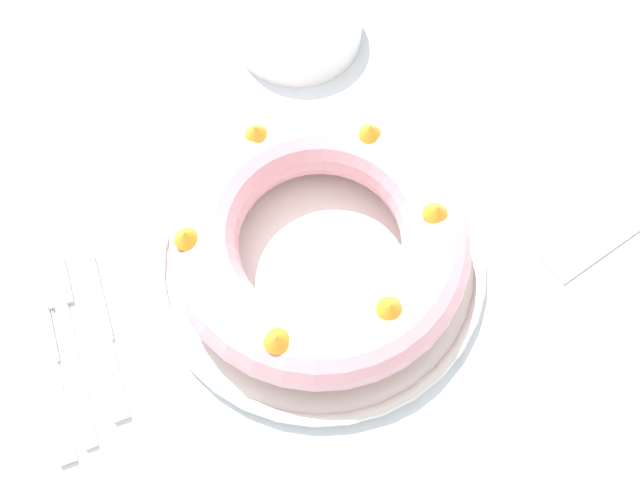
% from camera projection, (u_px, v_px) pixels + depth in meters
% --- Properties ---
extents(ground_plane, '(8.00, 8.00, 0.00)m').
position_uv_depth(ground_plane, '(316.00, 407.00, 1.33)').
color(ground_plane, '#4C4742').
extents(dining_table, '(1.30, 1.14, 0.74)m').
position_uv_depth(dining_table, '(312.00, 312.00, 0.73)').
color(dining_table, silver).
rests_on(dining_table, ground_plane).
extents(serving_dish, '(0.35, 0.35, 0.02)m').
position_uv_depth(serving_dish, '(320.00, 257.00, 0.66)').
color(serving_dish, white).
rests_on(serving_dish, dining_table).
extents(bundt_cake, '(0.30, 0.30, 0.08)m').
position_uv_depth(bundt_cake, '(320.00, 240.00, 0.62)').
color(bundt_cake, '#E09EAD').
rests_on(bundt_cake, serving_dish).
extents(fork, '(0.02, 0.21, 0.01)m').
position_uv_depth(fork, '(67.00, 332.00, 0.63)').
color(fork, white).
rests_on(fork, dining_table).
extents(serving_knife, '(0.02, 0.22, 0.01)m').
position_uv_depth(serving_knife, '(50.00, 368.00, 0.62)').
color(serving_knife, white).
rests_on(serving_knife, dining_table).
extents(cake_knife, '(0.02, 0.18, 0.01)m').
position_uv_depth(cake_knife, '(105.00, 345.00, 0.63)').
color(cake_knife, white).
rests_on(cake_knife, dining_table).
extents(side_bowl, '(0.16, 0.16, 0.04)m').
position_uv_depth(side_bowl, '(298.00, 26.00, 0.78)').
color(side_bowl, white).
rests_on(side_bowl, dining_table).
extents(napkin, '(0.16, 0.13, 0.00)m').
position_uv_depth(napkin, '(580.00, 217.00, 0.69)').
color(napkin, beige).
rests_on(napkin, dining_table).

